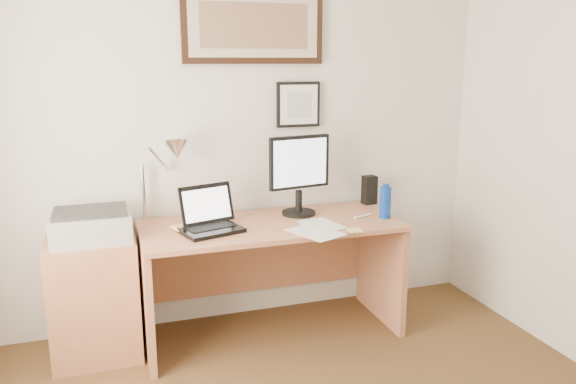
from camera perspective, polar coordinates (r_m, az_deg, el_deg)
name	(u,v)px	position (r m, az deg, el deg)	size (l,w,h in m)	color
wall_back	(232,137)	(3.71, -5.69, 5.62)	(3.50, 0.02, 2.50)	silver
side_cabinet	(95,299)	(3.55, -19.03, -10.27)	(0.50, 0.40, 0.73)	#A76846
water_bottle	(385,202)	(3.64, 9.86, -1.04)	(0.07, 0.07, 0.20)	#0B349A
bottle_cap	(386,185)	(3.61, 9.93, 0.69)	(0.04, 0.04, 0.02)	#0B349A
speaker	(369,190)	(3.98, 8.26, 0.21)	(0.09, 0.08, 0.20)	black
paper_sheet_a	(315,232)	(3.31, 2.78, -4.11)	(0.22, 0.32, 0.00)	silver
paper_sheet_b	(321,225)	(3.46, 3.39, -3.32)	(0.20, 0.28, 0.00)	silver
sticky_pad	(355,230)	(3.35, 6.81, -3.89)	(0.08, 0.08, 0.01)	#E4CB6C
marker_pen	(363,216)	(3.65, 7.58, -2.44)	(0.02, 0.02, 0.14)	white
book	(182,233)	(3.31, -10.72, -4.14)	(0.22, 0.30, 0.02)	#ECCC6F
desk	(267,254)	(3.65, -2.12, -6.33)	(1.60, 0.70, 0.75)	#A76846
laptop	(210,221)	(3.37, -7.94, -2.90)	(0.39, 0.38, 0.26)	black
lcd_monitor	(299,171)	(3.62, 1.16, 2.12)	(0.42, 0.22, 0.52)	black
printer	(91,225)	(3.40, -19.35, -3.20)	(0.44, 0.34, 0.18)	#A0A0A2
desk_lamp	(173,154)	(3.47, -11.58, 3.84)	(0.29, 0.27, 0.53)	silver
picture_large	(254,26)	(3.70, -3.48, 16.50)	(0.92, 0.04, 0.47)	black
picture_small	(298,105)	(3.79, 1.06, 8.88)	(0.30, 0.03, 0.30)	black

